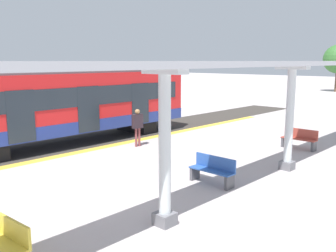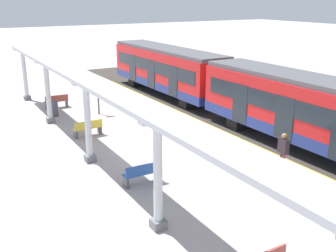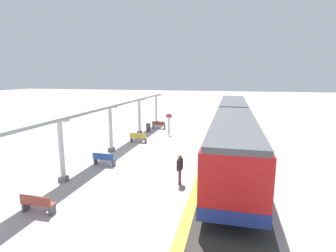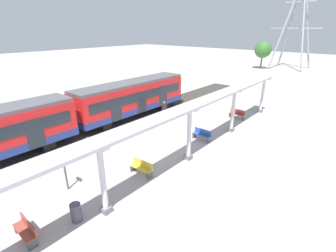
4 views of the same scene
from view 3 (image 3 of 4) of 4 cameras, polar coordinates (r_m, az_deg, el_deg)
name	(u,v)px [view 3 (image 3 of 4)]	position (r m, az deg, el deg)	size (l,w,h in m)	color
ground_plane	(156,154)	(20.29, -2.69, -6.15)	(176.00, 176.00, 0.00)	#AFA5A3
tactile_edge_strip	(206,158)	(19.61, 8.27, -6.85)	(0.48, 33.20, 0.01)	gold
trackbed	(232,160)	(19.55, 13.68, -7.11)	(3.20, 45.20, 0.01)	#38332D
train_near_carriage	(233,116)	(28.22, 13.84, 2.16)	(2.65, 12.31, 3.48)	red
train_far_carriage	(233,148)	(15.58, 13.95, -4.73)	(2.65, 12.31, 3.48)	red
canopy_pillar_nearest	(156,109)	(33.07, -2.58, 3.70)	(1.10, 0.44, 3.61)	slate
canopy_pillar_second	(139,116)	(27.15, -6.25, 2.09)	(1.10, 0.44, 3.61)	slate
canopy_pillar_third	(111,129)	(21.08, -12.35, -0.62)	(1.10, 0.44, 3.61)	slate
canopy_pillar_fourth	(61,150)	(15.87, -22.13, -4.92)	(1.10, 0.44, 3.61)	slate
canopy_beam	(110,105)	(20.85, -12.48, 4.42)	(1.20, 26.60, 0.16)	#A8AAB2
bench_near_end	(159,125)	(29.90, -2.02, 0.25)	(1.51, 0.46, 0.86)	brown
bench_mid_platform	(138,138)	(23.90, -6.47, -2.51)	(1.52, 0.53, 0.86)	gold
bench_far_end	(37,204)	(13.21, -26.49, -14.87)	(1.50, 0.44, 0.86)	#A24235
bench_extra_slot	(104,159)	(18.24, -13.73, -6.98)	(1.50, 0.46, 0.86)	#29529F
trash_bin	(148,128)	(28.32, -4.30, -0.34)	(0.48, 0.48, 0.91)	#4A4554
platform_info_sign	(169,122)	(26.61, 0.20, 0.88)	(0.56, 0.10, 2.20)	#4C4C51
passenger_waiting_near_edge	(180,166)	(14.60, 2.58, -8.67)	(0.27, 0.51, 1.68)	brown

